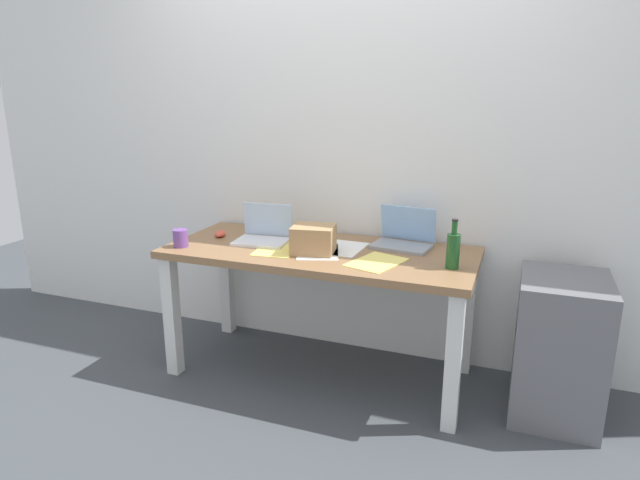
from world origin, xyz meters
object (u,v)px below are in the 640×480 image
laptop_left (263,234)px  filing_cabinet (559,347)px  coffee_mug (181,238)px  laptop_right (404,238)px  desk (320,267)px  beer_bottle (453,250)px  cardboard_box (313,239)px  computer_mouse (220,234)px

laptop_left → filing_cabinet: size_ratio=0.44×
coffee_mug → filing_cabinet: coffee_mug is taller
coffee_mug → filing_cabinet: bearing=7.4°
coffee_mug → laptop_right: bearing=20.8°
desk → beer_bottle: bearing=-6.6°
beer_bottle → cardboard_box: (-0.71, 0.00, -0.02)m
laptop_right → filing_cabinet: bearing=-12.1°
laptop_right → cardboard_box: 0.50m
laptop_right → beer_bottle: beer_bottle is taller
laptop_left → filing_cabinet: 1.62m
computer_mouse → cardboard_box: size_ratio=0.46×
computer_mouse → coffee_mug: size_ratio=1.05×
cardboard_box → laptop_right: bearing=34.4°
laptop_right → coffee_mug: laptop_right is taller
laptop_right → beer_bottle: size_ratio=1.39×
laptop_right → cardboard_box: size_ratio=1.54×
laptop_left → cardboard_box: 0.36m
desk → filing_cabinet: bearing=1.4°
desk → beer_bottle: size_ratio=6.86×
laptop_right → filing_cabinet: 0.93m
computer_mouse → cardboard_box: cardboard_box is taller
desk → cardboard_box: bearing=-95.2°
laptop_left → coffee_mug: size_ratio=3.23×
beer_bottle → filing_cabinet: (0.51, 0.11, -0.47)m
beer_bottle → coffee_mug: 1.43m
coffee_mug → desk: bearing=17.2°
desk → laptop_left: size_ratio=5.35×
laptop_left → cardboard_box: (0.34, -0.10, 0.03)m
laptop_left → cardboard_box: laptop_left is taller
cardboard_box → coffee_mug: bearing=-168.5°
cardboard_box → computer_mouse: bearing=169.6°
filing_cabinet → computer_mouse: bearing=179.8°
laptop_right → filing_cabinet: laptop_right is taller
beer_bottle → coffee_mug: bearing=-174.3°
beer_bottle → cardboard_box: 0.71m
desk → computer_mouse: computer_mouse is taller
laptop_left → filing_cabinet: (1.56, 0.01, -0.42)m
cardboard_box → coffee_mug: cardboard_box is taller
desk → filing_cabinet: (1.22, 0.03, -0.27)m
laptop_right → computer_mouse: bearing=-170.8°
cardboard_box → beer_bottle: bearing=-0.2°
laptop_left → cardboard_box: bearing=-16.8°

